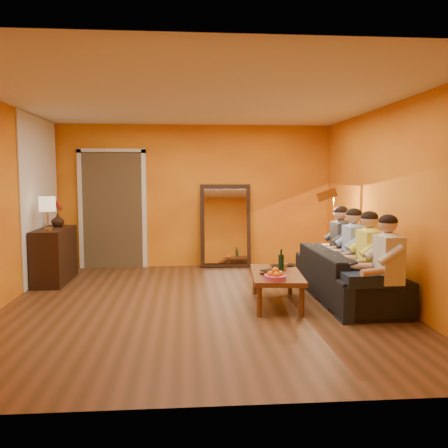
{
  "coord_description": "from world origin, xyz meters",
  "views": [
    {
      "loc": [
        -0.18,
        -6.0,
        1.64
      ],
      "look_at": [
        0.35,
        0.5,
        1.0
      ],
      "focal_mm": 38.0,
      "sensor_mm": 36.0,
      "label": 1
    }
  ],
  "objects": [
    {
      "name": "room_shell",
      "position": [
        0.0,
        0.37,
        1.3
      ],
      "size": [
        5.0,
        5.5,
        2.6
      ],
      "color": "brown",
      "rests_on": "ground"
    },
    {
      "name": "white_accent",
      "position": [
        -2.48,
        1.75,
        1.3
      ],
      "size": [
        0.02,
        1.9,
        2.58
      ],
      "primitive_type": "cube",
      "color": "white",
      "rests_on": "wall_left"
    },
    {
      "name": "doorway_recess",
      "position": [
        -1.5,
        2.83,
        1.05
      ],
      "size": [
        1.06,
        0.3,
        2.1
      ],
      "primitive_type": "cube",
      "color": "#3F2D19",
      "rests_on": "floor"
    },
    {
      "name": "door_jamb_left",
      "position": [
        -2.07,
        2.71,
        1.05
      ],
      "size": [
        0.08,
        0.06,
        2.2
      ],
      "primitive_type": "cube",
      "color": "white",
      "rests_on": "wall_back"
    },
    {
      "name": "door_jamb_right",
      "position": [
        -0.93,
        2.71,
        1.05
      ],
      "size": [
        0.08,
        0.06,
        2.2
      ],
      "primitive_type": "cube",
      "color": "white",
      "rests_on": "wall_back"
    },
    {
      "name": "door_header",
      "position": [
        -1.5,
        2.71,
        2.12
      ],
      "size": [
        1.22,
        0.06,
        0.08
      ],
      "primitive_type": "cube",
      "color": "white",
      "rests_on": "wall_back"
    },
    {
      "name": "mirror_frame",
      "position": [
        0.55,
        2.63,
        0.76
      ],
      "size": [
        0.92,
        0.27,
        1.51
      ],
      "primitive_type": "cube",
      "rotation": [
        -0.14,
        0.0,
        0.0
      ],
      "color": "black",
      "rests_on": "floor"
    },
    {
      "name": "mirror_glass",
      "position": [
        0.55,
        2.59,
        0.76
      ],
      "size": [
        0.78,
        0.21,
        1.35
      ],
      "primitive_type": "cube",
      "rotation": [
        -0.14,
        0.0,
        0.0
      ],
      "color": "white",
      "rests_on": "mirror_frame"
    },
    {
      "name": "sideboard",
      "position": [
        -2.24,
        1.55,
        0.42
      ],
      "size": [
        0.44,
        1.18,
        0.85
      ],
      "primitive_type": "cube",
      "color": "black",
      "rests_on": "floor"
    },
    {
      "name": "table_lamp",
      "position": [
        -2.24,
        1.25,
        1.1
      ],
      "size": [
        0.24,
        0.24,
        0.51
      ],
      "primitive_type": null,
      "color": "beige",
      "rests_on": "sideboard"
    },
    {
      "name": "sofa",
      "position": [
        2.0,
        0.17,
        0.33
      ],
      "size": [
        2.27,
        0.89,
        0.66
      ],
      "primitive_type": "imported",
      "rotation": [
        0.0,
        0.0,
        1.57
      ],
      "color": "black",
      "rests_on": "floor"
    },
    {
      "name": "coffee_table",
      "position": [
        0.98,
        -0.07,
        0.21
      ],
      "size": [
        0.73,
        1.27,
        0.42
      ],
      "primitive_type": null,
      "rotation": [
        0.0,
        0.0,
        -0.1
      ],
      "color": "brown",
      "rests_on": "floor"
    },
    {
      "name": "floor_lamp",
      "position": [
        2.08,
        1.04,
        0.72
      ],
      "size": [
        0.33,
        0.28,
        1.44
      ],
      "primitive_type": null,
      "rotation": [
        0.0,
        0.0,
        -0.14
      ],
      "color": "#B78135",
      "rests_on": "floor"
    },
    {
      "name": "dog",
      "position": [
        1.99,
        -0.45,
        0.33
      ],
      "size": [
        0.48,
        0.62,
        0.65
      ],
      "primitive_type": null,
      "rotation": [
        0.0,
        0.0,
        0.24
      ],
      "color": "olive",
      "rests_on": "floor"
    },
    {
      "name": "person_far_left",
      "position": [
        2.13,
        -0.83,
        0.61
      ],
      "size": [
        0.7,
        0.44,
        1.22
      ],
      "primitive_type": null,
      "color": "beige",
      "rests_on": "sofa"
    },
    {
      "name": "person_mid_left",
      "position": [
        2.13,
        -0.28,
        0.61
      ],
      "size": [
        0.7,
        0.44,
        1.22
      ],
      "primitive_type": null,
      "color": "#EDEF4F",
      "rests_on": "sofa"
    },
    {
      "name": "person_mid_right",
      "position": [
        2.13,
        0.27,
        0.61
      ],
      "size": [
        0.7,
        0.44,
        1.22
      ],
      "primitive_type": null,
      "color": "#8BA4D7",
      "rests_on": "sofa"
    },
    {
      "name": "person_far_right",
      "position": [
        2.13,
        0.82,
        0.61
      ],
      "size": [
        0.7,
        0.44,
        1.22
      ],
      "primitive_type": null,
      "color": "#313136",
      "rests_on": "sofa"
    },
    {
      "name": "fruit_bowl",
      "position": [
        0.88,
        -0.52,
        0.5
      ],
      "size": [
        0.26,
        0.26,
        0.16
      ],
      "primitive_type": null,
      "color": "#DA4D8F",
      "rests_on": "coffee_table"
    },
    {
      "name": "wine_bottle",
      "position": [
        1.03,
        -0.12,
        0.58
      ],
      "size": [
        0.07,
        0.07,
        0.31
      ],
      "primitive_type": "cylinder",
      "color": "black",
      "rests_on": "coffee_table"
    },
    {
      "name": "tumbler",
      "position": [
        1.1,
        0.05,
        0.47
      ],
      "size": [
        0.11,
        0.11,
        0.1
      ],
      "primitive_type": "imported",
      "rotation": [
        0.0,
        0.0,
        0.01
      ],
      "color": "#B27F3F",
      "rests_on": "coffee_table"
    },
    {
      "name": "laptop",
      "position": [
        1.16,
        0.28,
        0.43
      ],
      "size": [
        0.4,
        0.3,
        0.03
      ],
      "primitive_type": "imported",
      "rotation": [
        0.0,
        0.0,
        0.2
      ],
      "color": "black",
      "rests_on": "coffee_table"
    },
    {
      "name": "book_lower",
      "position": [
        0.8,
        -0.27,
        0.43
      ],
      "size": [
        0.27,
        0.3,
        0.02
      ],
      "primitive_type": "imported",
      "rotation": [
        0.0,
        0.0,
        0.48
      ],
      "color": "black",
      "rests_on": "coffee_table"
    },
    {
      "name": "book_mid",
      "position": [
        0.81,
        -0.26,
        0.45
      ],
      "size": [
        0.28,
        0.31,
        0.02
      ],
      "primitive_type": "imported",
      "rotation": [
        0.0,
        0.0,
        -0.42
      ],
      "color": "#AC1C13",
      "rests_on": "book_lower"
    },
    {
      "name": "book_upper",
      "position": [
        0.8,
        -0.28,
        0.47
      ],
      "size": [
        0.25,
        0.27,
        0.02
      ],
      "primitive_type": "imported",
      "rotation": [
        0.0,
        0.0,
        0.51
      ],
      "color": "black",
      "rests_on": "book_mid"
    },
    {
      "name": "vase",
      "position": [
        -2.24,
        1.8,
        0.96
      ],
      "size": [
        0.2,
        0.2,
        0.21
      ],
      "primitive_type": "imported",
      "color": "black",
      "rests_on": "sideboard"
    },
    {
      "name": "flowers",
      "position": [
        -2.24,
        1.8,
        1.18
      ],
      "size": [
        0.17,
        0.17,
        0.42
      ],
      "primitive_type": null,
      "color": "#AC1C13",
      "rests_on": "vase"
    }
  ]
}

